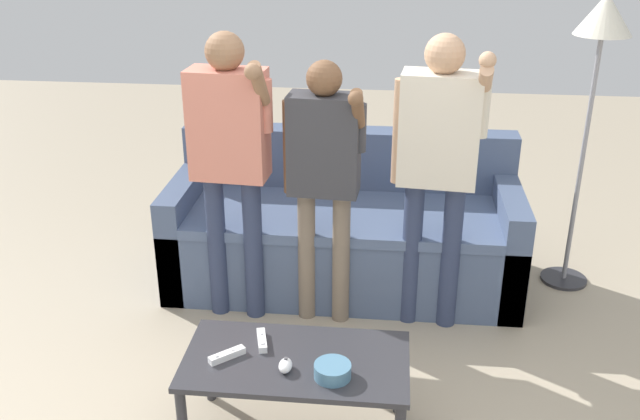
{
  "coord_description": "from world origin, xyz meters",
  "views": [
    {
      "loc": [
        0.31,
        -2.63,
        2.21
      ],
      "look_at": [
        -0.01,
        0.36,
        0.88
      ],
      "focal_mm": 40.29,
      "sensor_mm": 36.0,
      "label": 1
    }
  ],
  "objects_px": {
    "player_center": "(324,165)",
    "couch": "(344,232)",
    "game_remote_nunchuk": "(285,366)",
    "player_left": "(230,147)",
    "coffee_table": "(296,369)",
    "game_remote_wand_far": "(227,355)",
    "snack_bowl": "(333,371)",
    "floor_lamp": "(601,42)",
    "player_right": "(438,152)",
    "game_remote_wand_near": "(262,340)"
  },
  "relations": [
    {
      "from": "floor_lamp",
      "to": "player_left",
      "type": "distance_m",
      "value": 2.07
    },
    {
      "from": "player_left",
      "to": "snack_bowl",
      "type": "bearing_deg",
      "value": -59.86
    },
    {
      "from": "player_center",
      "to": "player_right",
      "type": "height_order",
      "value": "player_right"
    },
    {
      "from": "snack_bowl",
      "to": "game_remote_wand_far",
      "type": "distance_m",
      "value": 0.46
    },
    {
      "from": "game_remote_wand_near",
      "to": "floor_lamp",
      "type": "bearing_deg",
      "value": 42.19
    },
    {
      "from": "player_left",
      "to": "player_center",
      "type": "relative_size",
      "value": 1.09
    },
    {
      "from": "floor_lamp",
      "to": "coffee_table",
      "type": "bearing_deg",
      "value": -133.03
    },
    {
      "from": "game_remote_nunchuk",
      "to": "player_right",
      "type": "height_order",
      "value": "player_right"
    },
    {
      "from": "snack_bowl",
      "to": "game_remote_wand_far",
      "type": "xyz_separation_m",
      "value": [
        -0.45,
        0.08,
        -0.01
      ]
    },
    {
      "from": "floor_lamp",
      "to": "player_left",
      "type": "relative_size",
      "value": 1.08
    },
    {
      "from": "player_center",
      "to": "couch",
      "type": "bearing_deg",
      "value": 80.65
    },
    {
      "from": "coffee_table",
      "to": "game_remote_wand_far",
      "type": "distance_m",
      "value": 0.3
    },
    {
      "from": "game_remote_nunchuk",
      "to": "coffee_table",
      "type": "bearing_deg",
      "value": 69.9
    },
    {
      "from": "snack_bowl",
      "to": "game_remote_nunchuk",
      "type": "xyz_separation_m",
      "value": [
        -0.2,
        0.02,
        -0.01
      ]
    },
    {
      "from": "snack_bowl",
      "to": "game_remote_wand_far",
      "type": "bearing_deg",
      "value": 169.9
    },
    {
      "from": "game_remote_nunchuk",
      "to": "game_remote_wand_near",
      "type": "relative_size",
      "value": 0.55
    },
    {
      "from": "game_remote_nunchuk",
      "to": "game_remote_wand_near",
      "type": "height_order",
      "value": "game_remote_nunchuk"
    },
    {
      "from": "snack_bowl",
      "to": "player_center",
      "type": "xyz_separation_m",
      "value": [
        -0.15,
        1.1,
        0.47
      ]
    },
    {
      "from": "game_remote_nunchuk",
      "to": "floor_lamp",
      "type": "xyz_separation_m",
      "value": [
        1.49,
        1.65,
        1.03
      ]
    },
    {
      "from": "couch",
      "to": "snack_bowl",
      "type": "bearing_deg",
      "value": -87.52
    },
    {
      "from": "player_right",
      "to": "couch",
      "type": "bearing_deg",
      "value": 138.03
    },
    {
      "from": "couch",
      "to": "player_left",
      "type": "distance_m",
      "value": 1.01
    },
    {
      "from": "coffee_table",
      "to": "snack_bowl",
      "type": "bearing_deg",
      "value": -33.67
    },
    {
      "from": "player_center",
      "to": "game_remote_wand_far",
      "type": "relative_size",
      "value": 10.07
    },
    {
      "from": "game_remote_nunchuk",
      "to": "floor_lamp",
      "type": "height_order",
      "value": "floor_lamp"
    },
    {
      "from": "player_right",
      "to": "game_remote_wand_far",
      "type": "xyz_separation_m",
      "value": [
        -0.89,
        -1.04,
        -0.57
      ]
    },
    {
      "from": "game_remote_wand_near",
      "to": "player_left",
      "type": "bearing_deg",
      "value": 109.23
    },
    {
      "from": "coffee_table",
      "to": "player_right",
      "type": "xyz_separation_m",
      "value": [
        0.6,
        1.01,
        0.64
      ]
    },
    {
      "from": "player_right",
      "to": "game_remote_nunchuk",
      "type": "bearing_deg",
      "value": -119.86
    },
    {
      "from": "coffee_table",
      "to": "snack_bowl",
      "type": "relative_size",
      "value": 6.28
    },
    {
      "from": "couch",
      "to": "player_center",
      "type": "bearing_deg",
      "value": -99.35
    },
    {
      "from": "snack_bowl",
      "to": "player_right",
      "type": "height_order",
      "value": "player_right"
    },
    {
      "from": "couch",
      "to": "game_remote_wand_near",
      "type": "bearing_deg",
      "value": -100.65
    },
    {
      "from": "snack_bowl",
      "to": "player_center",
      "type": "distance_m",
      "value": 1.21
    },
    {
      "from": "game_remote_nunchuk",
      "to": "player_left",
      "type": "relative_size",
      "value": 0.06
    },
    {
      "from": "couch",
      "to": "game_remote_wand_far",
      "type": "height_order",
      "value": "couch"
    },
    {
      "from": "snack_bowl",
      "to": "floor_lamp",
      "type": "xyz_separation_m",
      "value": [
        1.3,
        1.67,
        1.02
      ]
    },
    {
      "from": "coffee_table",
      "to": "player_right",
      "type": "relative_size",
      "value": 0.59
    },
    {
      "from": "floor_lamp",
      "to": "couch",
      "type": "bearing_deg",
      "value": -175.72
    },
    {
      "from": "player_center",
      "to": "snack_bowl",
      "type": "bearing_deg",
      "value": -82.47
    },
    {
      "from": "couch",
      "to": "coffee_table",
      "type": "distance_m",
      "value": 1.47
    },
    {
      "from": "game_remote_nunchuk",
      "to": "player_center",
      "type": "relative_size",
      "value": 0.06
    },
    {
      "from": "couch",
      "to": "game_remote_nunchuk",
      "type": "distance_m",
      "value": 1.56
    },
    {
      "from": "game_remote_nunchuk",
      "to": "player_left",
      "type": "distance_m",
      "value": 1.29
    },
    {
      "from": "couch",
      "to": "game_remote_wand_far",
      "type": "xyz_separation_m",
      "value": [
        -0.38,
        -1.49,
        0.12
      ]
    },
    {
      "from": "floor_lamp",
      "to": "player_right",
      "type": "xyz_separation_m",
      "value": [
        -0.86,
        -0.55,
        -0.46
      ]
    },
    {
      "from": "player_left",
      "to": "game_remote_nunchuk",
      "type": "bearing_deg",
      "value": -67.63
    },
    {
      "from": "couch",
      "to": "coffee_table",
      "type": "bearing_deg",
      "value": -93.74
    },
    {
      "from": "player_left",
      "to": "game_remote_wand_near",
      "type": "relative_size",
      "value": 10.04
    },
    {
      "from": "game_remote_wand_far",
      "to": "couch",
      "type": "bearing_deg",
      "value": 75.56
    }
  ]
}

